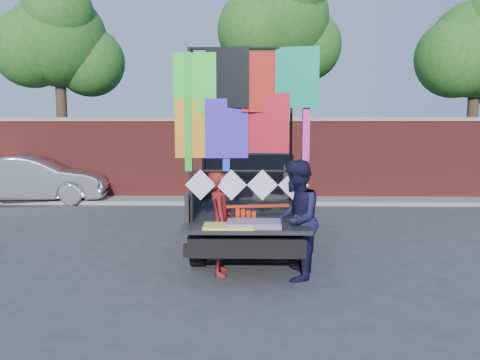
{
  "coord_description": "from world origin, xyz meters",
  "views": [
    {
      "loc": [
        -0.02,
        -7.89,
        2.35
      ],
      "look_at": [
        -0.18,
        -0.28,
        1.46
      ],
      "focal_mm": 35.0,
      "sensor_mm": 36.0,
      "label": 1
    }
  ],
  "objects_px": {
    "sedan": "(34,179)",
    "man": "(296,220)",
    "pickup_truck": "(248,195)",
    "woman": "(221,223)"
  },
  "relations": [
    {
      "from": "sedan",
      "to": "man",
      "type": "bearing_deg",
      "value": -140.94
    },
    {
      "from": "woman",
      "to": "man",
      "type": "distance_m",
      "value": 1.19
    },
    {
      "from": "sedan",
      "to": "woman",
      "type": "xyz_separation_m",
      "value": [
        6.14,
        -6.81,
        0.11
      ]
    },
    {
      "from": "sedan",
      "to": "man",
      "type": "distance_m",
      "value": 10.11
    },
    {
      "from": "woman",
      "to": "man",
      "type": "xyz_separation_m",
      "value": [
        1.17,
        -0.18,
        0.09
      ]
    },
    {
      "from": "sedan",
      "to": "woman",
      "type": "relative_size",
      "value": 2.62
    },
    {
      "from": "sedan",
      "to": "man",
      "type": "xyz_separation_m",
      "value": [
        7.3,
        -6.99,
        0.2
      ]
    },
    {
      "from": "man",
      "to": "pickup_truck",
      "type": "bearing_deg",
      "value": -154.75
    },
    {
      "from": "sedan",
      "to": "woman",
      "type": "height_order",
      "value": "woman"
    },
    {
      "from": "sedan",
      "to": "man",
      "type": "height_order",
      "value": "man"
    }
  ]
}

